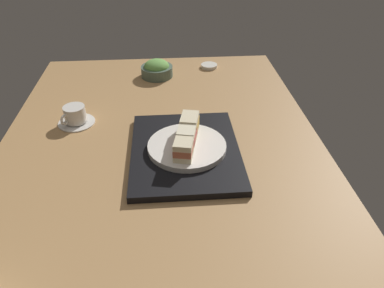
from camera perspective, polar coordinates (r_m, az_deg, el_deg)
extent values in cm
cube|color=tan|center=(115.01, -4.72, -0.57)|extent=(140.00, 100.00, 3.00)
cube|color=black|center=(108.81, -1.05, -1.12)|extent=(40.22, 31.63, 2.06)
cylinder|color=white|center=(107.50, -0.79, -0.40)|extent=(23.01, 23.01, 1.66)
cube|color=beige|center=(101.90, -1.26, -1.47)|extent=(8.17, 6.39, 1.71)
cube|color=#CC6B4C|center=(100.80, -1.28, -0.61)|extent=(8.23, 6.44, 2.03)
cube|color=beige|center=(99.73, -1.29, 0.27)|extent=(8.17, 6.39, 1.71)
cube|color=#EFE5C1|center=(106.54, -0.80, 0.35)|extent=(8.17, 6.39, 1.72)
cube|color=#B74C42|center=(105.44, -0.81, 1.23)|extent=(8.55, 6.71, 2.24)
cube|color=#EFE5C1|center=(104.36, -0.82, 2.14)|extent=(8.17, 6.39, 1.72)
cube|color=beige|center=(111.29, -0.38, 2.00)|extent=(8.17, 6.39, 1.70)
cube|color=gold|center=(110.11, -0.38, 2.98)|extent=(8.32, 6.59, 2.75)
cube|color=beige|center=(108.95, -0.38, 3.97)|extent=(8.17, 6.39, 1.70)
cylinder|color=#4C6051|center=(157.29, -5.46, 11.14)|extent=(13.10, 13.10, 4.37)
ellipsoid|color=#6BA84C|center=(156.43, -5.50, 11.87)|extent=(10.41, 10.41, 5.73)
cylinder|color=silver|center=(129.82, -17.44, 3.28)|extent=(12.19, 12.19, 0.80)
cylinder|color=silver|center=(128.31, -17.68, 4.46)|extent=(7.15, 7.15, 5.40)
cylinder|color=#382111|center=(127.23, -17.86, 5.35)|extent=(6.58, 6.58, 0.40)
torus|color=silver|center=(126.09, -19.03, 3.62)|extent=(3.56, 2.90, 3.83)
cylinder|color=silver|center=(165.83, 2.66, 11.99)|extent=(7.11, 7.11, 1.44)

